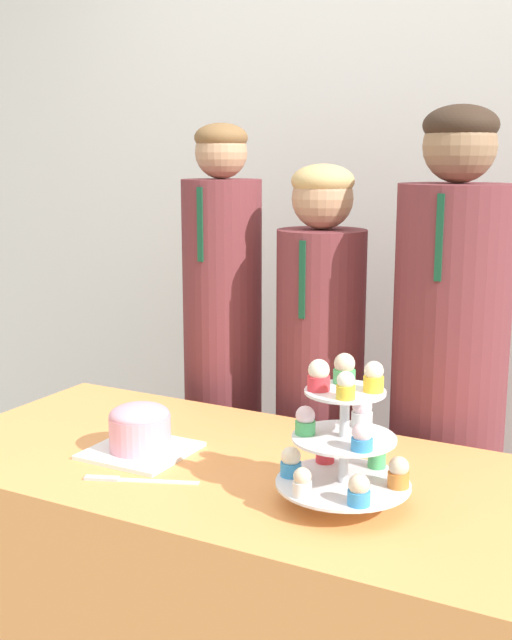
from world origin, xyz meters
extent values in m
cube|color=silver|center=(0.00, 1.57, 1.35)|extent=(9.00, 0.06, 2.70)
cube|color=#EF9951|center=(0.00, 0.37, 0.39)|extent=(1.54, 0.74, 0.78)
cube|color=white|center=(-0.24, 0.32, 0.78)|extent=(0.23, 0.23, 0.01)
cylinder|color=pink|center=(-0.24, 0.32, 0.83)|extent=(0.15, 0.15, 0.08)
ellipsoid|color=pink|center=(-0.24, 0.32, 0.88)|extent=(0.15, 0.15, 0.05)
cube|color=silver|center=(-0.10, 0.19, 0.78)|extent=(0.18, 0.08, 0.00)
cube|color=#B2B2B7|center=(-0.22, 0.14, 0.78)|extent=(0.08, 0.05, 0.01)
cylinder|color=silver|center=(0.31, 0.28, 0.90)|extent=(0.02, 0.02, 0.25)
cylinder|color=silver|center=(0.31, 0.28, 0.83)|extent=(0.28, 0.28, 0.01)
cylinder|color=silver|center=(0.31, 0.28, 0.93)|extent=(0.22, 0.22, 0.01)
cylinder|color=silver|center=(0.31, 0.28, 1.02)|extent=(0.17, 0.17, 0.01)
cylinder|color=orange|center=(0.42, 0.31, 0.85)|extent=(0.04, 0.04, 0.03)
sphere|color=beige|center=(0.42, 0.31, 0.87)|extent=(0.04, 0.04, 0.04)
cylinder|color=#4CB766|center=(0.34, 0.39, 0.85)|extent=(0.04, 0.04, 0.03)
sphere|color=beige|center=(0.34, 0.39, 0.87)|extent=(0.04, 0.04, 0.04)
cylinder|color=#E5333D|center=(0.23, 0.36, 0.85)|extent=(0.04, 0.04, 0.03)
sphere|color=#F4E5C6|center=(0.23, 0.36, 0.87)|extent=(0.04, 0.04, 0.04)
cylinder|color=#3893DB|center=(0.20, 0.26, 0.84)|extent=(0.04, 0.04, 0.03)
sphere|color=#F4E5C6|center=(0.20, 0.26, 0.87)|extent=(0.04, 0.04, 0.04)
cylinder|color=white|center=(0.27, 0.17, 0.85)|extent=(0.04, 0.04, 0.03)
sphere|color=beige|center=(0.27, 0.17, 0.87)|extent=(0.04, 0.04, 0.04)
cylinder|color=#3893DB|center=(0.38, 0.19, 0.84)|extent=(0.04, 0.04, 0.03)
sphere|color=beige|center=(0.38, 0.19, 0.87)|extent=(0.04, 0.04, 0.04)
cylinder|color=white|center=(0.32, 0.36, 0.94)|extent=(0.04, 0.04, 0.03)
sphere|color=silver|center=(0.32, 0.36, 0.97)|extent=(0.04, 0.04, 0.04)
cylinder|color=#4CB766|center=(0.23, 0.25, 0.94)|extent=(0.04, 0.04, 0.03)
sphere|color=silver|center=(0.23, 0.25, 0.97)|extent=(0.04, 0.04, 0.04)
cylinder|color=#3893DB|center=(0.37, 0.22, 0.94)|extent=(0.04, 0.04, 0.02)
sphere|color=silver|center=(0.37, 0.22, 0.96)|extent=(0.04, 0.04, 0.04)
cylinder|color=yellow|center=(0.33, 0.22, 1.04)|extent=(0.04, 0.04, 0.03)
sphere|color=white|center=(0.33, 0.22, 1.06)|extent=(0.04, 0.04, 0.04)
cylinder|color=yellow|center=(0.36, 0.30, 1.04)|extent=(0.04, 0.04, 0.03)
sphere|color=#F4E5C6|center=(0.36, 0.30, 1.07)|extent=(0.04, 0.04, 0.04)
cylinder|color=#4CB766|center=(0.29, 0.33, 1.04)|extent=(0.05, 0.05, 0.03)
sphere|color=beige|center=(0.29, 0.33, 1.07)|extent=(0.04, 0.04, 0.04)
cylinder|color=#E5333D|center=(0.26, 0.25, 1.04)|extent=(0.05, 0.05, 0.03)
sphere|color=#F4E5C6|center=(0.26, 0.25, 1.07)|extent=(0.04, 0.04, 0.04)
cylinder|color=brown|center=(-0.38, 0.96, 0.71)|extent=(0.25, 0.25, 1.42)
sphere|color=tan|center=(-0.38, 0.96, 1.50)|extent=(0.16, 0.16, 0.16)
ellipsoid|color=brown|center=(-0.38, 0.96, 1.55)|extent=(0.16, 0.16, 0.09)
cube|color=#14472D|center=(-0.38, 0.84, 1.29)|extent=(0.02, 0.01, 0.22)
cylinder|color=brown|center=(-0.04, 0.96, 0.64)|extent=(0.26, 0.26, 1.28)
sphere|color=tan|center=(-0.04, 0.96, 1.37)|extent=(0.18, 0.18, 0.18)
ellipsoid|color=tan|center=(-0.04, 0.96, 1.42)|extent=(0.18, 0.18, 0.10)
cube|color=#14472D|center=(-0.04, 0.83, 1.15)|extent=(0.02, 0.01, 0.22)
cylinder|color=brown|center=(0.35, 0.96, 0.71)|extent=(0.32, 0.32, 1.42)
sphere|color=#8E6B4C|center=(0.35, 0.96, 1.52)|extent=(0.19, 0.19, 0.19)
ellipsoid|color=#332319|center=(0.35, 0.96, 1.57)|extent=(0.20, 0.20, 0.11)
cube|color=#14472D|center=(0.35, 0.80, 1.29)|extent=(0.02, 0.01, 0.22)
camera|label=1|loc=(0.89, -1.18, 1.49)|focal=45.00mm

